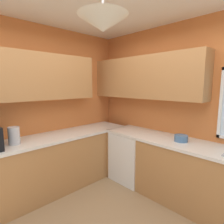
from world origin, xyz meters
TOP-DOWN VIEW (x-y plane):
  - room_shell at (-0.71, 0.55)m, footprint 3.57×3.46m
  - counter_run_left at (-1.41, 0.00)m, footprint 0.65×3.07m
  - counter_run_back at (0.21, 1.36)m, footprint 2.66×0.65m
  - dishwasher at (-0.75, 1.33)m, footprint 0.60×0.60m
  - kettle at (-1.39, -0.38)m, footprint 0.15×0.15m
  - bowl at (0.12, 1.36)m, footprint 0.18×0.18m

SIDE VIEW (x-z plane):
  - dishwasher at x=-0.75m, z-range 0.00..0.84m
  - counter_run_left at x=-1.41m, z-range 0.00..0.89m
  - counter_run_back at x=0.21m, z-range 0.00..0.89m
  - bowl at x=0.12m, z-range 0.88..0.97m
  - kettle at x=-1.39m, z-range 0.88..1.12m
  - room_shell at x=-0.71m, z-range 0.49..3.18m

